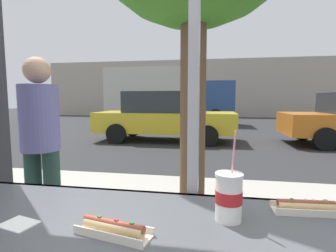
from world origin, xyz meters
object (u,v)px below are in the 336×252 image
object	(u,v)px
hotdog_tray_far	(114,228)
box_truck	(167,94)
parked_car_yellow	(165,116)
hotdog_tray_near	(306,207)
pedestrian	(41,140)
soda_cup_right	(229,196)

from	to	relation	value
hotdog_tray_far	box_truck	xyz separation A→B (m)	(-2.23, 13.56, 0.69)
hotdog_tray_far	box_truck	size ratio (longest dim) A/B	0.04
parked_car_yellow	box_truck	size ratio (longest dim) A/B	0.66
hotdog_tray_near	hotdog_tray_far	bearing A→B (deg)	-157.17
box_truck	pedestrian	world-z (taller)	box_truck
box_truck	pedestrian	bearing A→B (deg)	-84.96
hotdog_tray_far	pedestrian	size ratio (longest dim) A/B	0.16
pedestrian	parked_car_yellow	bearing A→B (deg)	91.16
hotdog_tray_near	hotdog_tray_far	xyz separation A→B (m)	(-0.68, -0.29, -0.00)
box_truck	pedestrian	distance (m)	12.42
soda_cup_right	box_truck	world-z (taller)	box_truck
soda_cup_right	parked_car_yellow	xyz separation A→B (m)	(-1.65, 7.58, -0.21)
soda_cup_right	pedestrian	world-z (taller)	pedestrian
hotdog_tray_far	pedestrian	distance (m)	1.66
soda_cup_right	hotdog_tray_far	xyz separation A→B (m)	(-0.38, -0.17, -0.07)
parked_car_yellow	pedestrian	world-z (taller)	pedestrian
hotdog_tray_near	parked_car_yellow	xyz separation A→B (m)	(-1.95, 7.47, -0.14)
hotdog_tray_near	pedestrian	xyz separation A→B (m)	(-1.82, 0.92, 0.07)
hotdog_tray_near	parked_car_yellow	bearing A→B (deg)	104.62
pedestrian	box_truck	bearing A→B (deg)	95.04
soda_cup_right	pedestrian	xyz separation A→B (m)	(-1.51, 1.03, 0.01)
hotdog_tray_near	box_truck	size ratio (longest dim) A/B	0.04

